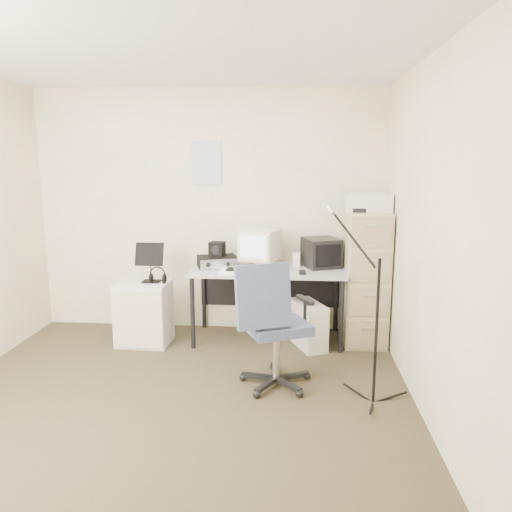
# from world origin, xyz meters

# --- Properties ---
(floor) EXTENTS (3.60, 3.60, 0.01)m
(floor) POSITION_xyz_m (0.00, 0.00, -0.01)
(floor) COLOR #363222
(floor) RESTS_ON ground
(ceiling) EXTENTS (3.60, 3.60, 0.01)m
(ceiling) POSITION_xyz_m (0.00, 0.00, 2.50)
(ceiling) COLOR white
(ceiling) RESTS_ON ground
(wall_back) EXTENTS (3.60, 0.02, 2.50)m
(wall_back) POSITION_xyz_m (0.00, 1.80, 1.25)
(wall_back) COLOR #F9E7BF
(wall_back) RESTS_ON ground
(wall_front) EXTENTS (3.60, 0.02, 2.50)m
(wall_front) POSITION_xyz_m (0.00, -1.80, 1.25)
(wall_front) COLOR #F9E7BF
(wall_front) RESTS_ON ground
(wall_right) EXTENTS (0.02, 3.60, 2.50)m
(wall_right) POSITION_xyz_m (1.80, 0.00, 1.25)
(wall_right) COLOR #F9E7BF
(wall_right) RESTS_ON ground
(wall_calendar) EXTENTS (0.30, 0.02, 0.44)m
(wall_calendar) POSITION_xyz_m (-0.02, 1.79, 1.75)
(wall_calendar) COLOR white
(wall_calendar) RESTS_ON wall_back
(filing_cabinet) EXTENTS (0.40, 0.60, 1.30)m
(filing_cabinet) POSITION_xyz_m (1.58, 1.48, 0.65)
(filing_cabinet) COLOR #BEB58F
(filing_cabinet) RESTS_ON floor
(printer) EXTENTS (0.45, 0.33, 0.17)m
(printer) POSITION_xyz_m (1.58, 1.46, 1.38)
(printer) COLOR silver
(printer) RESTS_ON filing_cabinet
(desk) EXTENTS (1.50, 0.70, 0.73)m
(desk) POSITION_xyz_m (0.63, 1.45, 0.36)
(desk) COLOR #959595
(desk) RESTS_ON floor
(crt_monitor) EXTENTS (0.43, 0.44, 0.37)m
(crt_monitor) POSITION_xyz_m (0.55, 1.53, 0.92)
(crt_monitor) COLOR silver
(crt_monitor) RESTS_ON desk
(crt_tv) EXTENTS (0.42, 0.43, 0.29)m
(crt_tv) POSITION_xyz_m (1.15, 1.57, 0.87)
(crt_tv) COLOR black
(crt_tv) RESTS_ON desk
(desk_speaker) EXTENTS (0.09, 0.09, 0.14)m
(desk_speaker) POSITION_xyz_m (0.91, 1.58, 0.80)
(desk_speaker) COLOR beige
(desk_speaker) RESTS_ON desk
(keyboard) EXTENTS (0.41, 0.16, 0.02)m
(keyboard) POSITION_xyz_m (0.57, 1.26, 0.74)
(keyboard) COLOR silver
(keyboard) RESTS_ON desk
(mouse) EXTENTS (0.07, 0.10, 0.03)m
(mouse) POSITION_xyz_m (0.96, 1.24, 0.74)
(mouse) COLOR black
(mouse) RESTS_ON desk
(radio_receiver) EXTENTS (0.44, 0.37, 0.11)m
(radio_receiver) POSITION_xyz_m (0.12, 1.48, 0.78)
(radio_receiver) COLOR black
(radio_receiver) RESTS_ON desk
(radio_speaker) EXTENTS (0.16, 0.16, 0.14)m
(radio_speaker) POSITION_xyz_m (0.12, 1.50, 0.91)
(radio_speaker) COLOR black
(radio_speaker) RESTS_ON radio_receiver
(papers) EXTENTS (0.23, 0.31, 0.02)m
(papers) POSITION_xyz_m (0.29, 1.27, 0.74)
(papers) COLOR white
(papers) RESTS_ON desk
(pc_tower) EXTENTS (0.38, 0.51, 0.44)m
(pc_tower) POSITION_xyz_m (1.03, 1.28, 0.22)
(pc_tower) COLOR silver
(pc_tower) RESTS_ON floor
(office_chair) EXTENTS (0.79, 0.79, 1.03)m
(office_chair) POSITION_xyz_m (0.75, 0.41, 0.52)
(office_chair) COLOR #424A6E
(office_chair) RESTS_ON floor
(side_cart) EXTENTS (0.51, 0.41, 0.61)m
(side_cart) POSITION_xyz_m (-0.57, 1.24, 0.31)
(side_cart) COLOR silver
(side_cart) RESTS_ON floor
(music_stand) EXTENTS (0.31, 0.23, 0.40)m
(music_stand) POSITION_xyz_m (-0.50, 1.28, 0.81)
(music_stand) COLOR black
(music_stand) RESTS_ON side_cart
(headphones) EXTENTS (0.18, 0.18, 0.03)m
(headphones) POSITION_xyz_m (-0.42, 1.24, 0.67)
(headphones) COLOR black
(headphones) RESTS_ON side_cart
(mic_stand) EXTENTS (0.03, 0.03, 1.43)m
(mic_stand) POSITION_xyz_m (1.49, 0.18, 0.72)
(mic_stand) COLOR black
(mic_stand) RESTS_ON floor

